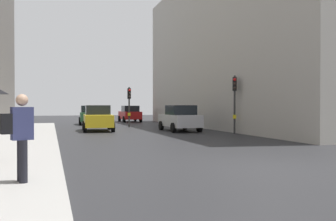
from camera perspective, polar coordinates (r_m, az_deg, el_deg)
ground_plane at (r=10.39m, az=15.34°, el=-8.68°), size 120.00×120.00×0.00m
sidewalk_kerb at (r=14.70m, az=-23.35°, el=-5.66°), size 3.23×40.00×0.16m
building_facade_right at (r=31.39m, az=15.19°, el=9.25°), size 12.00×26.66×12.77m
traffic_light_far_median at (r=29.01m, az=-6.20°, el=1.74°), size 0.25×0.43×3.24m
traffic_light_mid_street at (r=22.36m, az=10.56°, el=2.66°), size 0.34×0.45×3.58m
car_red_sedan at (r=39.29m, az=-6.09°, el=-0.52°), size 2.03×4.21×1.76m
car_green_estate at (r=34.17m, az=-12.31°, el=-0.71°), size 2.23×4.31×1.76m
car_silver_hatchback at (r=24.40m, az=1.88°, el=-1.24°), size 2.03×4.20×1.76m
car_yellow_taxi at (r=25.10m, az=-11.12°, el=-1.19°), size 2.22×4.30×1.76m
pedestrian_with_grey_backpack at (r=7.77m, az=-22.53°, el=-3.23°), size 0.65×0.42×1.77m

